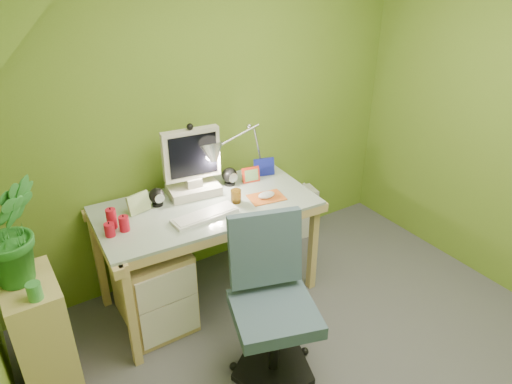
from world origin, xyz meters
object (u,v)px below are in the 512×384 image
potted_plant (11,231)px  task_chair (275,312)px  desk (209,252)px  side_ledge (42,336)px  radiator (291,214)px  desk_lamp (250,138)px  monitor (192,159)px

potted_plant → task_chair: potted_plant is taller
desk → side_ledge: size_ratio=1.93×
radiator → desk_lamp: bearing=-154.4°
desk → task_chair: task_chair is taller
desk_lamp → radiator: size_ratio=1.41×
desk → potted_plant: (-1.13, -0.14, 0.64)m
monitor → radiator: size_ratio=1.20×
task_chair → radiator: size_ratio=2.16×
desk_lamp → potted_plant: desk_lamp is taller
desk_lamp → radiator: bearing=21.7°
side_ledge → task_chair: task_chair is taller
desk → desk_lamp: desk_lamp is taller
side_ledge → radiator: bearing=13.9°
side_ledge → radiator: (2.07, 0.51, -0.15)m
desk → monitor: size_ratio=2.74×
task_chair → side_ledge: bearing=168.8°
desk → desk_lamp: size_ratio=2.33×
desk_lamp → radiator: desk_lamp is taller
potted_plant → task_chair: size_ratio=0.62×
monitor → radiator: (0.94, 0.14, -0.80)m
monitor → side_ledge: monitor is taller
monitor → desk_lamp: desk_lamp is taller
potted_plant → monitor: bearing=16.0°
desk → task_chair: 0.82m
desk → desk_lamp: bearing=25.6°
desk_lamp → task_chair: bearing=-109.0°
desk_lamp → task_chair: 1.25m
potted_plant → task_chair: 1.41m
potted_plant → task_chair: bearing=-30.9°
desk → potted_plant: bearing=-169.0°
potted_plant → side_ledge: bearing=-90.0°
monitor → side_ledge: 1.35m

